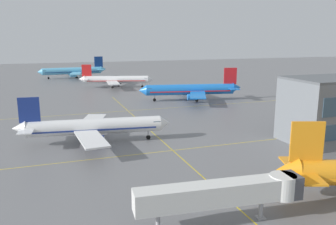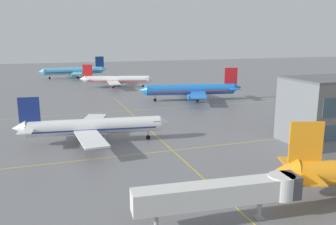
# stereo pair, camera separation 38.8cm
# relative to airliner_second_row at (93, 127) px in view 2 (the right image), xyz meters

# --- Properties ---
(airliner_second_row) EXTENTS (33.75, 28.87, 10.49)m
(airliner_second_row) POSITION_rel_airliner_second_row_xyz_m (0.00, 0.00, 0.00)
(airliner_second_row) COLOR white
(airliner_second_row) RESTS_ON ground
(airliner_third_row) EXTENTS (37.50, 31.88, 11.71)m
(airliner_third_row) POSITION_rel_airliner_second_row_xyz_m (40.24, 40.59, 0.42)
(airliner_third_row) COLOR blue
(airliner_third_row) RESTS_ON ground
(airliner_far_left_stand) EXTENTS (33.18, 28.30, 10.49)m
(airliner_far_left_stand) POSITION_rel_airliner_second_row_xyz_m (20.61, 82.48, -0.00)
(airliner_far_left_stand) COLOR white
(airliner_far_left_stand) RESTS_ON ground
(airliner_far_right_stand) EXTENTS (37.49, 32.36, 11.67)m
(airliner_far_right_stand) POSITION_rel_airliner_second_row_xyz_m (5.33, 127.44, 0.40)
(airliner_far_right_stand) COLOR #5BB7E5
(airliner_far_right_stand) RESTS_ON ground
(taxiway_markings) EXTENTS (140.90, 136.33, 0.01)m
(taxiway_markings) POSITION_rel_airliner_second_row_xyz_m (14.46, -10.80, -3.58)
(taxiway_markings) COLOR yellow
(taxiway_markings) RESTS_ON ground
(jet_bridge) EXTENTS (21.40, 4.63, 5.58)m
(jet_bridge) POSITION_rel_airliner_second_row_xyz_m (11.59, -39.72, 0.48)
(jet_bridge) COLOR silver
(jet_bridge) RESTS_ON ground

